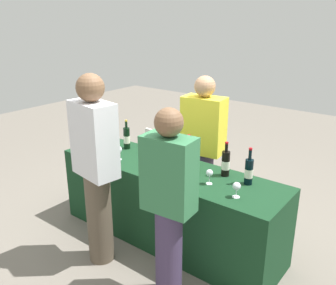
# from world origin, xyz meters

# --- Properties ---
(ground_plane) EXTENTS (12.00, 12.00, 0.00)m
(ground_plane) POSITION_xyz_m (0.00, 0.00, 0.00)
(ground_plane) COLOR slate
(tasting_table) EXTENTS (2.31, 0.65, 0.78)m
(tasting_table) POSITION_xyz_m (0.00, 0.00, 0.39)
(tasting_table) COLOR #14381E
(tasting_table) RESTS_ON ground_plane
(wine_bottle_0) EXTENTS (0.07, 0.07, 0.32)m
(wine_bottle_0) POSITION_xyz_m (-0.67, 0.13, 0.90)
(wine_bottle_0) COLOR black
(wine_bottle_0) RESTS_ON tasting_table
(wine_bottle_1) EXTENTS (0.07, 0.07, 0.31)m
(wine_bottle_1) POSITION_xyz_m (-0.25, 0.11, 0.89)
(wine_bottle_1) COLOR black
(wine_bottle_1) RESTS_ON tasting_table
(wine_bottle_2) EXTENTS (0.07, 0.07, 0.32)m
(wine_bottle_2) POSITION_xyz_m (0.14, 0.14, 0.90)
(wine_bottle_2) COLOR black
(wine_bottle_2) RESTS_ON tasting_table
(wine_bottle_3) EXTENTS (0.07, 0.07, 0.32)m
(wine_bottle_3) POSITION_xyz_m (0.26, 0.06, 0.89)
(wine_bottle_3) COLOR black
(wine_bottle_3) RESTS_ON tasting_table
(wine_bottle_4) EXTENTS (0.07, 0.07, 0.32)m
(wine_bottle_4) POSITION_xyz_m (0.52, 0.17, 0.90)
(wine_bottle_4) COLOR black
(wine_bottle_4) RESTS_ON tasting_table
(wine_bottle_5) EXTENTS (0.07, 0.07, 0.33)m
(wine_bottle_5) POSITION_xyz_m (0.76, 0.14, 0.90)
(wine_bottle_5) COLOR black
(wine_bottle_5) RESTS_ON tasting_table
(wine_glass_0) EXTENTS (0.06, 0.06, 0.13)m
(wine_glass_0) POSITION_xyz_m (-0.75, -0.06, 0.87)
(wine_glass_0) COLOR silver
(wine_glass_0) RESTS_ON tasting_table
(wine_glass_1) EXTENTS (0.07, 0.07, 0.14)m
(wine_glass_1) POSITION_xyz_m (-0.51, -0.15, 0.88)
(wine_glass_1) COLOR silver
(wine_glass_1) RESTS_ON tasting_table
(wine_glass_2) EXTENTS (0.06, 0.06, 0.13)m
(wine_glass_2) POSITION_xyz_m (0.50, -0.07, 0.88)
(wine_glass_2) COLOR silver
(wine_glass_2) RESTS_ON tasting_table
(wine_glass_3) EXTENTS (0.07, 0.07, 0.13)m
(wine_glass_3) POSITION_xyz_m (0.80, -0.14, 0.87)
(wine_glass_3) COLOR silver
(wine_glass_3) RESTS_ON tasting_table
(ice_bucket) EXTENTS (0.22, 0.22, 0.17)m
(ice_bucket) POSITION_xyz_m (-0.80, -0.03, 0.86)
(ice_bucket) COLOR silver
(ice_bucket) RESTS_ON tasting_table
(server_pouring) EXTENTS (0.45, 0.29, 1.59)m
(server_pouring) POSITION_xyz_m (0.05, 0.53, 0.85)
(server_pouring) COLOR #3F3351
(server_pouring) RESTS_ON ground_plane
(guest_0) EXTENTS (0.44, 0.29, 1.72)m
(guest_0) POSITION_xyz_m (-0.28, -0.64, 0.94)
(guest_0) COLOR brown
(guest_0) RESTS_ON ground_plane
(guest_1) EXTENTS (0.40, 0.25, 1.56)m
(guest_1) POSITION_xyz_m (0.49, -0.62, 0.84)
(guest_1) COLOR #3F3351
(guest_1) RESTS_ON ground_plane
(menu_board) EXTENTS (0.57, 0.12, 0.76)m
(menu_board) POSITION_xyz_m (-0.76, 0.83, 0.38)
(menu_board) COLOR white
(menu_board) RESTS_ON ground_plane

